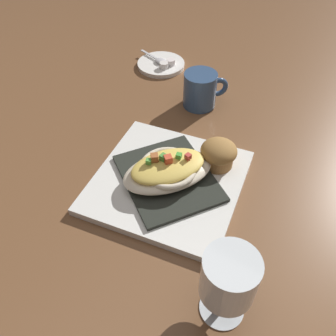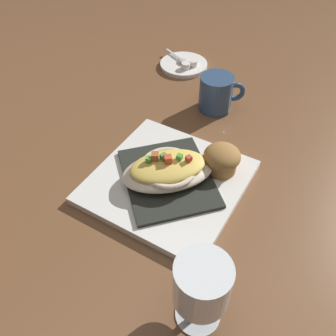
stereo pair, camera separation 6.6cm
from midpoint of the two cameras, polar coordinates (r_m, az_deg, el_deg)
ground_plane at (r=0.70m, az=-2.73°, el=-2.75°), size 2.60×2.60×0.00m
square_plate at (r=0.69m, az=-2.75°, el=-2.32°), size 0.32×0.32×0.02m
folded_napkin at (r=0.68m, az=-2.78°, el=-1.69°), size 0.25×0.24×0.01m
gratin_dish at (r=0.67m, az=-2.85°, el=-0.32°), size 0.18×0.20×0.05m
muffin at (r=0.70m, az=5.35°, el=2.17°), size 0.07×0.07×0.05m
coffee_mug at (r=0.87m, az=2.97°, el=12.00°), size 0.09×0.09×0.08m
stemmed_glass at (r=0.49m, az=5.61°, el=-17.58°), size 0.08×0.08×0.13m
creamer_saucer at (r=1.04m, az=-3.01°, el=16.04°), size 0.13×0.13×0.01m
spoon at (r=1.04m, az=-3.23°, el=16.65°), size 0.10×0.04×0.01m
creamer_cup_0 at (r=1.01m, az=-2.61°, el=15.93°), size 0.02×0.02×0.02m
creamer_cup_1 at (r=1.03m, az=-1.47°, el=16.42°), size 0.02×0.02×0.02m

